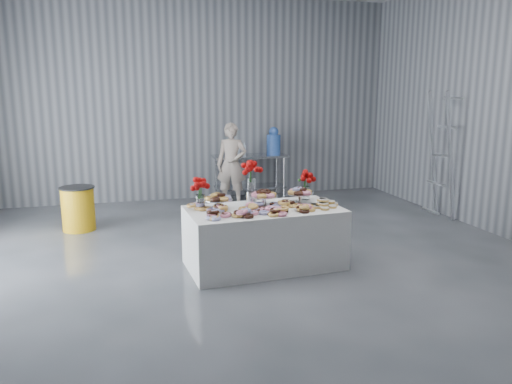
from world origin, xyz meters
TOP-DOWN VIEW (x-y plane):
  - ground at (0.00, 0.00)m, footprint 9.00×9.00m
  - room_walls at (-0.27, 0.07)m, footprint 8.04×9.04m
  - display_table at (0.15, 0.22)m, footprint 1.96×1.12m
  - prep_table at (0.98, 4.10)m, footprint 1.50×0.60m
  - donut_mounds at (0.15, 0.17)m, footprint 1.85×0.92m
  - cake_stand_left at (-0.41, 0.33)m, footprint 0.36×0.36m
  - cake_stand_mid at (0.19, 0.37)m, footprint 0.36×0.36m
  - cake_stand_right at (0.69, 0.41)m, footprint 0.36×0.36m
  - danish_pile at (0.91, 0.12)m, footprint 0.48×0.48m
  - bouquet_left at (-0.62, 0.42)m, footprint 0.26×0.26m
  - bouquet_right at (0.83, 0.56)m, footprint 0.26×0.26m
  - bouquet_center at (0.08, 0.57)m, footprint 0.26×0.26m
  - water_jug at (1.48, 4.10)m, footprint 0.28×0.28m
  - drink_bottles at (0.66, 4.00)m, footprint 0.54×0.08m
  - person at (0.51, 3.66)m, footprint 0.68×0.58m
  - trash_barrel at (-2.23, 2.58)m, footprint 0.55×0.55m
  - stepladder at (3.75, 1.75)m, footprint 0.55×0.54m

SIDE VIEW (x-z plane):
  - ground at x=0.00m, z-range 0.00..0.00m
  - trash_barrel at x=-2.23m, z-range 0.00..0.70m
  - display_table at x=0.15m, z-range 0.00..0.75m
  - prep_table at x=0.98m, z-range 0.17..1.07m
  - person at x=0.51m, z-range 0.00..1.58m
  - donut_mounds at x=0.15m, z-range 0.75..0.84m
  - danish_pile at x=0.91m, z-range 0.75..0.86m
  - cake_stand_left at x=-0.41m, z-range 0.80..0.98m
  - cake_stand_mid at x=0.19m, z-range 0.80..0.98m
  - cake_stand_right at x=0.69m, z-range 0.80..0.98m
  - drink_bottles at x=0.66m, z-range 0.90..1.17m
  - bouquet_left at x=-0.62m, z-range 0.84..1.26m
  - bouquet_right at x=0.83m, z-range 0.84..1.26m
  - stepladder at x=3.75m, z-range -0.01..2.19m
  - bouquet_center at x=0.08m, z-range 0.84..1.41m
  - water_jug at x=1.48m, z-range 0.87..1.43m
  - room_walls at x=-0.27m, z-range 0.63..4.65m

